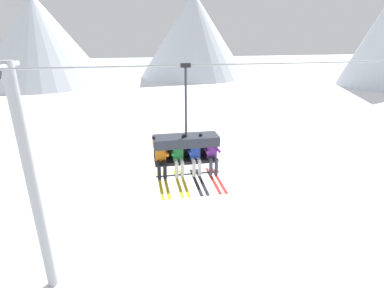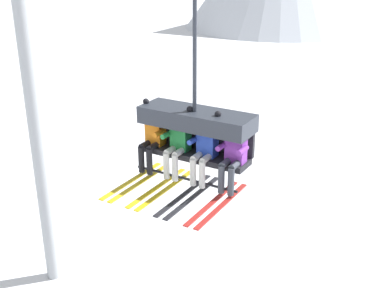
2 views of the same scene
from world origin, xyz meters
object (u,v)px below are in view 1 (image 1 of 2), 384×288
at_px(lift_tower_near, 32,182).
at_px(skier_purple, 212,154).
at_px(skier_green, 179,156).
at_px(skier_blue, 196,155).
at_px(chairlift_chair, 186,144).
at_px(skier_orange, 161,157).

distance_m(lift_tower_near, skier_purple, 5.85).
xyz_separation_m(skier_green, skier_blue, (0.54, 0.00, 0.00)).
relative_size(chairlift_chair, skier_purple, 1.97).
bearing_deg(chairlift_chair, skier_green, -141.11).
relative_size(lift_tower_near, skier_orange, 4.80).
xyz_separation_m(lift_tower_near, chairlift_chair, (4.90, -0.71, 1.23)).
distance_m(lift_tower_near, skier_green, 4.82).
bearing_deg(skier_purple, skier_orange, 179.76).
distance_m(lift_tower_near, chairlift_chair, 5.10).
bearing_deg(skier_green, skier_blue, 0.00).
height_order(lift_tower_near, skier_green, lift_tower_near).
height_order(skier_blue, skier_purple, skier_blue).
distance_m(skier_green, skier_blue, 0.54).
bearing_deg(lift_tower_near, skier_green, -11.26).
bearing_deg(skier_purple, skier_blue, 179.27).
relative_size(lift_tower_near, chairlift_chair, 2.44).
bearing_deg(skier_green, lift_tower_near, 168.74).
xyz_separation_m(skier_orange, skier_purple, (1.61, -0.01, -0.02)).
height_order(chairlift_chair, skier_purple, chairlift_chair).
xyz_separation_m(lift_tower_near, skier_purple, (5.71, -0.93, 0.92)).
distance_m(skier_orange, skier_blue, 1.08).
bearing_deg(skier_purple, chairlift_chair, 164.68).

